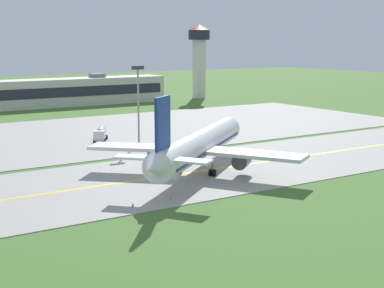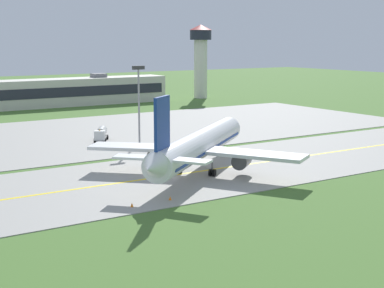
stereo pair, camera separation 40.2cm
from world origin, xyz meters
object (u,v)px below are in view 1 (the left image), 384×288
at_px(airplane_lead, 198,146).
at_px(control_tower, 199,54).
at_px(service_truck_fuel, 100,133).
at_px(apron_light_mast, 138,95).

bearing_deg(airplane_lead, control_tower, 56.06).
bearing_deg(service_truck_fuel, control_tower, 43.59).
relative_size(service_truck_fuel, control_tower, 0.25).
bearing_deg(control_tower, apron_light_mast, -131.21).
height_order(airplane_lead, control_tower, control_tower).
xyz_separation_m(airplane_lead, service_truck_fuel, (-0.52, 33.44, -2.60)).
distance_m(service_truck_fuel, control_tower, 89.44).
xyz_separation_m(service_truck_fuel, control_tower, (64.06, 60.98, 13.31)).
bearing_deg(apron_light_mast, control_tower, 48.79).
distance_m(control_tower, apron_light_mast, 89.79).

